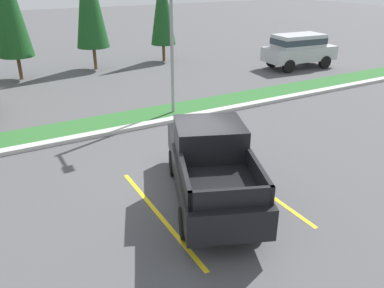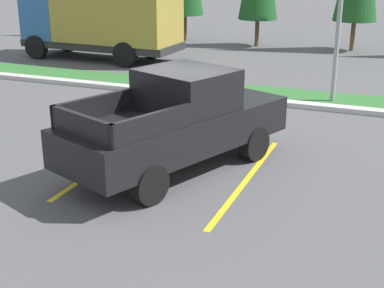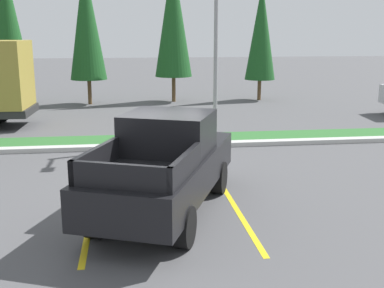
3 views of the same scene
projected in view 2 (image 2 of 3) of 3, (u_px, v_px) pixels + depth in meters
name	position (u px, v px, depth m)	size (l,w,h in m)	color
ground_plane	(181.00, 154.00, 12.55)	(120.00, 120.00, 0.00)	#4C4C4F
parking_line_near	(113.00, 159.00, 12.25)	(0.12, 4.80, 0.01)	yellow
parking_line_far	(247.00, 179.00, 11.17)	(0.12, 4.80, 0.01)	yellow
curb_strip	(244.00, 99.00, 16.91)	(56.00, 0.40, 0.15)	#B2B2AD
grass_median	(254.00, 93.00, 17.89)	(56.00, 1.80, 0.06)	#2D662D
pickup_truck_main	(178.00, 121.00, 11.40)	(3.70, 5.54, 2.10)	black
cargo_truck_distant	(103.00, 15.00, 22.95)	(6.89, 2.74, 3.40)	black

